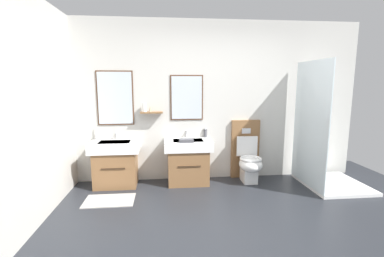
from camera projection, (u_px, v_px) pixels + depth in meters
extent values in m
cube|color=#23262B|center=(246.00, 239.00, 2.98)|extent=(6.04, 5.15, 0.10)
cube|color=beige|center=(215.00, 101.00, 4.64)|extent=(4.84, 0.12, 2.63)
cube|color=#4C301E|center=(115.00, 98.00, 4.40)|extent=(0.58, 0.02, 0.87)
cube|color=silver|center=(115.00, 98.00, 4.39)|extent=(0.54, 0.01, 0.83)
cube|color=#4C301E|center=(187.00, 98.00, 4.51)|extent=(0.54, 0.02, 0.74)
cube|color=silver|center=(187.00, 98.00, 4.50)|extent=(0.50, 0.01, 0.70)
cube|color=brown|center=(152.00, 112.00, 4.42)|extent=(0.36, 0.14, 0.02)
cylinder|color=white|center=(144.00, 107.00, 4.40)|extent=(0.07, 0.07, 0.14)
cone|color=gray|center=(150.00, 109.00, 4.41)|extent=(0.05, 0.05, 0.10)
cube|color=beige|center=(0.00, 116.00, 2.52)|extent=(0.12, 3.95, 2.63)
cube|color=#9E9993|center=(110.00, 201.00, 3.82)|extent=(0.68, 0.44, 0.01)
cube|color=brown|center=(116.00, 168.00, 4.37)|extent=(0.65, 0.47, 0.56)
cube|color=#3B2919|center=(113.00, 169.00, 4.12)|extent=(0.36, 0.01, 0.02)
cube|color=white|center=(115.00, 146.00, 4.31)|extent=(0.76, 0.52, 0.16)
cube|color=silver|center=(115.00, 143.00, 4.27)|extent=(0.47, 0.28, 0.03)
cylinder|color=silver|center=(117.00, 135.00, 4.50)|extent=(0.03, 0.03, 0.11)
cylinder|color=silver|center=(116.00, 133.00, 4.43)|extent=(0.02, 0.11, 0.02)
cube|color=brown|center=(188.00, 166.00, 4.49)|extent=(0.65, 0.47, 0.56)
cube|color=#3B2919|center=(189.00, 166.00, 4.24)|extent=(0.36, 0.01, 0.02)
cube|color=white|center=(188.00, 145.00, 4.43)|extent=(0.76, 0.52, 0.16)
cube|color=silver|center=(188.00, 141.00, 4.39)|extent=(0.47, 0.28, 0.03)
cylinder|color=silver|center=(187.00, 134.00, 4.61)|extent=(0.03, 0.03, 0.11)
cylinder|color=silver|center=(187.00, 132.00, 4.55)|extent=(0.02, 0.11, 0.02)
cube|color=brown|center=(245.00, 149.00, 4.75)|extent=(0.48, 0.10, 1.00)
cube|color=silver|center=(246.00, 131.00, 4.64)|extent=(0.15, 0.01, 0.09)
cube|color=white|center=(249.00, 172.00, 4.54)|extent=(0.22, 0.30, 0.34)
ellipsoid|color=white|center=(251.00, 164.00, 4.44)|extent=(0.37, 0.46, 0.24)
torus|color=white|center=(251.00, 159.00, 4.42)|extent=(0.35, 0.35, 0.04)
cube|color=white|center=(247.00, 146.00, 4.61)|extent=(0.35, 0.03, 0.33)
cylinder|color=silver|center=(98.00, 137.00, 4.44)|extent=(0.07, 0.07, 0.09)
cylinder|color=white|center=(98.00, 134.00, 4.43)|extent=(0.03, 0.04, 0.15)
cube|color=white|center=(97.00, 129.00, 4.40)|extent=(0.02, 0.02, 0.03)
cylinder|color=white|center=(96.00, 133.00, 4.43)|extent=(0.01, 0.01, 0.17)
cube|color=white|center=(96.00, 128.00, 4.42)|extent=(0.01, 0.02, 0.03)
cylinder|color=#4C4C51|center=(205.00, 133.00, 4.62)|extent=(0.06, 0.06, 0.13)
cylinder|color=silver|center=(205.00, 128.00, 4.60)|extent=(0.02, 0.02, 0.04)
cube|color=#47474C|center=(186.00, 141.00, 4.25)|extent=(0.22, 0.16, 0.04)
cube|color=white|center=(333.00, 184.00, 4.39)|extent=(0.90, 1.00, 0.05)
cube|color=silver|center=(310.00, 124.00, 4.19)|extent=(0.02, 1.00, 1.90)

